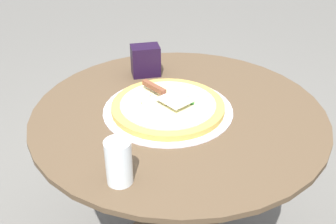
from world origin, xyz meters
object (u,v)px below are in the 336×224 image
Objects in this scene: drinking_cup at (119,162)px; patio_table at (178,157)px; pizza_on_tray at (168,107)px; napkin_dispenser at (146,60)px; pizza_server at (164,93)px.

patio_table is at bearing -169.88° from drinking_cup.
patio_table is 2.26× the size of pizza_on_tray.
patio_table is at bearing -77.89° from napkin_dispenser.
napkin_dispenser reaches higher than patio_table.
pizza_server is 0.26m from napkin_dispenser.
napkin_dispenser is (-0.16, -0.26, 0.26)m from patio_table.
pizza_on_tray is at bearing -56.90° from patio_table.
pizza_on_tray is 0.05m from pizza_server.
patio_table is at bearing 123.10° from pizza_on_tray.
drinking_cup is (0.39, 0.07, 0.26)m from patio_table.
pizza_on_tray is 2.04× the size of pizza_server.
pizza_server reaches higher than patio_table.
patio_table is 8.30× the size of napkin_dispenser.
drinking_cup is at bearing 15.17° from pizza_on_tray.
pizza_server is at bearing -118.83° from pizza_on_tray.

